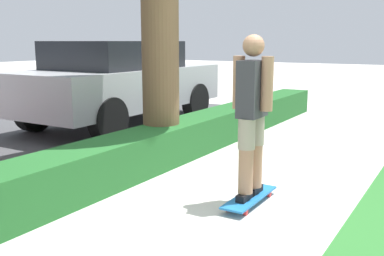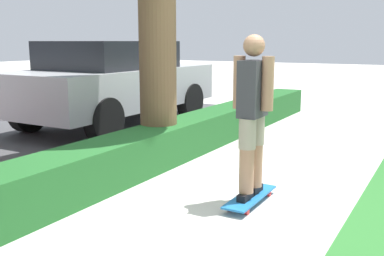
# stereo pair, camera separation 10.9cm
# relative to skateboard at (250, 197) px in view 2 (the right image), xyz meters

# --- Properties ---
(ground_plane) EXTENTS (60.00, 60.00, 0.00)m
(ground_plane) POSITION_rel_skateboard_xyz_m (-0.09, 0.05, -0.07)
(ground_plane) COLOR beige
(hedge_row) EXTENTS (12.82, 0.60, 0.51)m
(hedge_row) POSITION_rel_skateboard_xyz_m (-0.09, 1.65, 0.19)
(hedge_row) COLOR #236028
(hedge_row) RESTS_ON ground_plane
(skateboard) EXTENTS (0.88, 0.24, 0.08)m
(skateboard) POSITION_rel_skateboard_xyz_m (0.00, 0.00, 0.00)
(skateboard) COLOR #1E6BAD
(skateboard) RESTS_ON ground_plane
(skater_person) EXTENTS (0.49, 0.41, 1.61)m
(skater_person) POSITION_rel_skateboard_xyz_m (-0.00, -0.00, 0.87)
(skater_person) COLOR black
(skater_person) RESTS_ON skateboard
(parked_car_middle) EXTENTS (4.46, 2.04, 1.63)m
(parked_car_middle) POSITION_rel_skateboard_xyz_m (2.75, 4.02, 0.80)
(parked_car_middle) COLOR #B7B7BC
(parked_car_middle) RESTS_ON ground_plane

